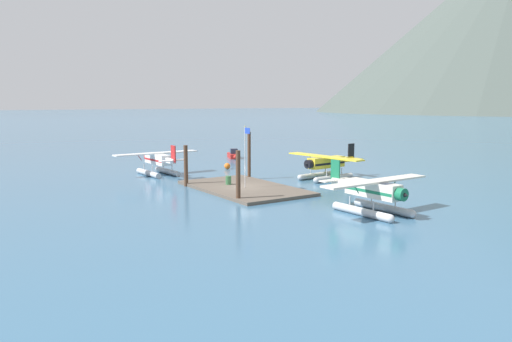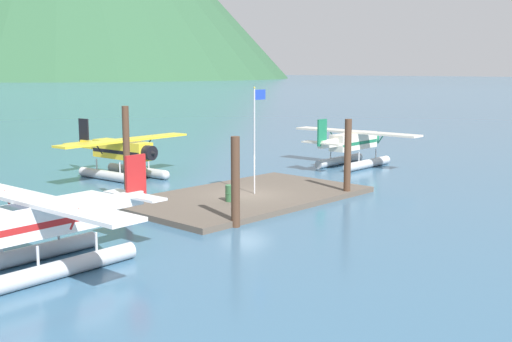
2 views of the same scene
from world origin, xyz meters
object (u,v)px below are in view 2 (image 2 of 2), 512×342
Objects in this scene: fuel_drum at (231,193)px; seaplane_white_port_aft at (47,227)px; seaplane_yellow_bow_centre at (123,155)px; flagpole at (256,128)px; seaplane_cream_stbd_fwd at (354,146)px.

seaplane_white_port_aft is at bearing -167.54° from fuel_drum.
seaplane_white_port_aft is (-13.65, -14.55, 0.00)m from seaplane_yellow_bow_centre.
seaplane_yellow_bow_centre is 1.00× the size of seaplane_white_port_aft.
seaplane_yellow_bow_centre is 19.95m from seaplane_white_port_aft.
flagpole is 11.68m from seaplane_yellow_bow_centre.
flagpole is 0.58× the size of seaplane_yellow_bow_centre.
seaplane_cream_stbd_fwd is (16.55, 3.39, 0.84)m from fuel_drum.
seaplane_white_port_aft is 29.36m from seaplane_cream_stbd_fwd.
seaplane_white_port_aft reaches higher than fuel_drum.
fuel_drum is at bearing -97.06° from seaplane_yellow_bow_centre.
flagpole is 4.21m from fuel_drum.
seaplane_cream_stbd_fwd is (15.08, -8.47, 0.00)m from seaplane_yellow_bow_centre.
fuel_drum is (-2.53, -0.50, -3.33)m from flagpole.
flagpole is at bearing -168.34° from seaplane_cream_stbd_fwd.
flagpole is at bearing -84.66° from seaplane_yellow_bow_centre.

